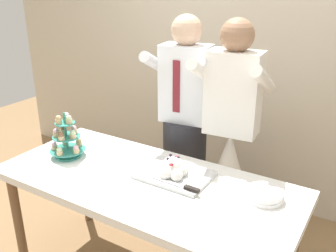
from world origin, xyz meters
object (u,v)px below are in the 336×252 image
Objects in this scene: cupcake_stand at (67,140)px; plate_stack at (265,195)px; person_bride at (228,177)px; main_cake_tray at (174,171)px; person_groom at (185,142)px; dessert_table at (146,190)px.

plate_stack is (1.28, 0.17, -0.09)m from cupcake_stand.
person_bride reaches higher than plate_stack.
cupcake_stand is 1.13m from person_bride.
cupcake_stand is 0.70× the size of main_cake_tray.
person_groom is 0.41m from person_bride.
person_bride is (0.89, 0.62, -0.31)m from cupcake_stand.
cupcake_stand is 0.18× the size of person_groom.
plate_stack is at bearing -48.79° from person_bride.
dessert_table is 0.21m from main_cake_tray.
main_cake_tray is at bearing 9.90° from cupcake_stand.
dessert_table is 0.64m from cupcake_stand.
plate_stack is at bearing 13.75° from dessert_table.
person_groom is at bearing 98.64° from dessert_table.
cupcake_stand is at bearing -127.87° from person_groom.
dessert_table is 5.90× the size of cupcake_stand.
plate_stack is (0.66, 0.16, 0.10)m from dessert_table.
person_groom is at bearing 113.00° from main_cake_tray.
main_cake_tray is 0.54m from plate_stack.
person_groom is (-0.76, 0.49, -0.06)m from plate_stack.
person_groom is (-0.10, 0.65, 0.05)m from dessert_table.
dessert_table is 1.08× the size of person_bride.
cupcake_stand is at bearing -170.10° from main_cake_tray.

